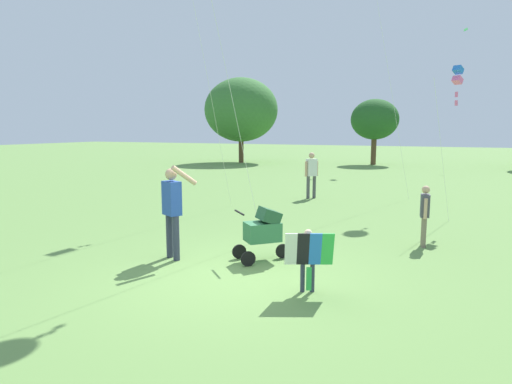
# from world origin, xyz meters

# --- Properties ---
(ground_plane) EXTENTS (120.00, 120.00, 0.00)m
(ground_plane) POSITION_xyz_m (0.00, 0.00, 0.00)
(ground_plane) COLOR #668E47
(treeline_distant) EXTENTS (34.84, 7.51, 6.30)m
(treeline_distant) POSITION_xyz_m (2.87, 24.74, 3.65)
(treeline_distant) COLOR brown
(treeline_distant) RESTS_ON ground
(child_with_butterfly_kite) EXTENTS (0.74, 0.49, 0.98)m
(child_with_butterfly_kite) POSITION_xyz_m (1.39, -0.19, 0.61)
(child_with_butterfly_kite) COLOR #33384C
(child_with_butterfly_kite) RESTS_ON ground
(person_adult_flyer) EXTENTS (0.69, 0.51, 1.83)m
(person_adult_flyer) POSITION_xyz_m (-1.53, 0.50, 1.06)
(person_adult_flyer) COLOR #33384C
(person_adult_flyer) RESTS_ON ground
(stroller) EXTENTS (0.98, 0.97, 1.03)m
(stroller) POSITION_xyz_m (0.11, 1.11, 0.61)
(stroller) COLOR black
(stroller) RESTS_ON ground
(kite_green_novelty) EXTENTS (0.68, 1.26, 4.12)m
(kite_green_novelty) POSITION_xyz_m (3.29, 6.51, 3.83)
(kite_green_novelty) COLOR blue
(kite_green_novelty) RESTS_ON ground
(person_red_shirt) EXTENTS (0.21, 0.42, 1.31)m
(person_red_shirt) POSITION_xyz_m (2.83, 3.42, 0.77)
(person_red_shirt) COLOR #7F705B
(person_red_shirt) RESTS_ON ground
(person_couple_left) EXTENTS (0.40, 0.42, 1.65)m
(person_couple_left) POSITION_xyz_m (-1.31, 8.84, 0.98)
(person_couple_left) COLOR #4C4C51
(person_couple_left) RESTS_ON ground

